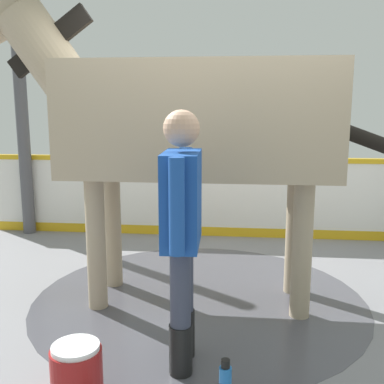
# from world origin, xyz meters

# --- Properties ---
(ground_plane) EXTENTS (16.00, 16.00, 0.02)m
(ground_plane) POSITION_xyz_m (0.00, 0.00, -0.01)
(ground_plane) COLOR gray
(wet_patch) EXTENTS (2.90, 2.90, 0.00)m
(wet_patch) POSITION_xyz_m (-0.33, -0.08, 0.00)
(wet_patch) COLOR #4C4C54
(wet_patch) RESTS_ON ground
(barrier_wall) EXTENTS (5.79, 1.28, 1.04)m
(barrier_wall) POSITION_xyz_m (-0.75, 1.90, 0.48)
(barrier_wall) COLOR white
(barrier_wall) RESTS_ON ground
(roof_post_near) EXTENTS (0.16, 0.16, 2.90)m
(roof_post_near) POSITION_xyz_m (-3.13, 1.29, 1.45)
(roof_post_near) COLOR #4C4C51
(roof_post_near) RESTS_ON ground
(horse) EXTENTS (3.55, 1.34, 2.70)m
(horse) POSITION_xyz_m (-0.46, -0.11, 1.57)
(horse) COLOR tan
(horse) RESTS_ON ground
(handler) EXTENTS (0.33, 0.65, 1.66)m
(handler) POSITION_xyz_m (-0.14, -1.11, 0.95)
(handler) COLOR black
(handler) RESTS_ON ground
(wash_bucket) EXTENTS (0.30, 0.30, 0.33)m
(wash_bucket) POSITION_xyz_m (-0.61, -1.63, 0.16)
(wash_bucket) COLOR maroon
(wash_bucket) RESTS_ON ground
(bottle_spray) EXTENTS (0.07, 0.07, 0.27)m
(bottle_spray) POSITION_xyz_m (0.22, -1.42, 0.12)
(bottle_spray) COLOR blue
(bottle_spray) RESTS_ON ground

